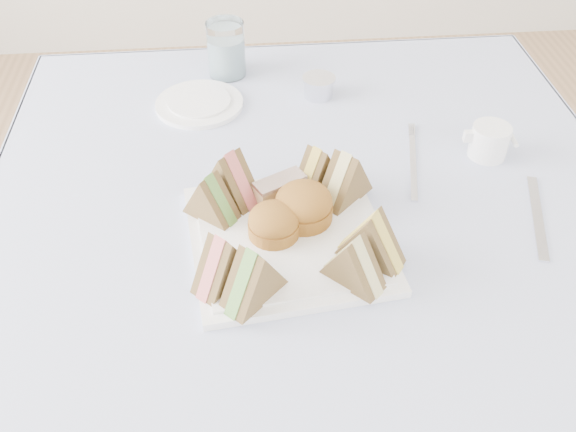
{
  "coord_description": "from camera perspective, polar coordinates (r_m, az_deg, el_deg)",
  "views": [
    {
      "loc": [
        -0.1,
        -0.76,
        1.39
      ],
      "look_at": [
        -0.04,
        -0.09,
        0.8
      ],
      "focal_mm": 40.0,
      "sensor_mm": 36.0,
      "label": 1
    }
  ],
  "objects": [
    {
      "name": "sandwich_fl_b",
      "position": [
        0.81,
        -3.12,
        -5.14
      ],
      "size": [
        0.1,
        0.1,
        0.08
      ],
      "primitive_type": null,
      "rotation": [
        0.0,
        0.0,
        0.78
      ],
      "color": "brown",
      "rests_on": "serving_plate"
    },
    {
      "name": "knife",
      "position": [
        1.03,
        21.28,
        -0.06
      ],
      "size": [
        0.07,
        0.19,
        0.0
      ],
      "primitive_type": "cube",
      "rotation": [
        0.0,
        0.0,
        -0.28
      ],
      "color": "silver",
      "rests_on": "tablecloth"
    },
    {
      "name": "sandwich_bl_a",
      "position": [
        0.93,
        -6.92,
        1.78
      ],
      "size": [
        0.09,
        0.08,
        0.08
      ],
      "primitive_type": null,
      "rotation": [
        0.0,
        0.0,
        2.44
      ],
      "color": "brown",
      "rests_on": "serving_plate"
    },
    {
      "name": "tablecloth",
      "position": [
        1.0,
        2.0,
        1.48
      ],
      "size": [
        1.02,
        1.02,
        0.01
      ],
      "primitive_type": "cube",
      "color": "silver",
      "rests_on": "table"
    },
    {
      "name": "sandwich_br_b",
      "position": [
        0.98,
        2.58,
        4.32
      ],
      "size": [
        0.09,
        0.08,
        0.07
      ],
      "primitive_type": null,
      "rotation": [
        0.0,
        0.0,
        -2.38
      ],
      "color": "brown",
      "rests_on": "serving_plate"
    },
    {
      "name": "fork",
      "position": [
        1.08,
        11.06,
        4.34
      ],
      "size": [
        0.05,
        0.18,
        0.0
      ],
      "primitive_type": "cube",
      "rotation": [
        0.0,
        0.0,
        -0.21
      ],
      "color": "silver",
      "rests_on": "tablecloth"
    },
    {
      "name": "sandwich_fl_a",
      "position": [
        0.83,
        -5.87,
        -3.86
      ],
      "size": [
        0.09,
        0.09,
        0.08
      ],
      "primitive_type": null,
      "rotation": [
        0.0,
        0.0,
        0.81
      ],
      "color": "brown",
      "rests_on": "serving_plate"
    },
    {
      "name": "scone_right",
      "position": [
        0.93,
        1.41,
        1.0
      ],
      "size": [
        0.11,
        0.11,
        0.06
      ],
      "primitive_type": "cylinder",
      "rotation": [
        0.0,
        0.0,
        0.41
      ],
      "color": "olive",
      "rests_on": "serving_plate"
    },
    {
      "name": "sandwich_fr_a",
      "position": [
        0.87,
        7.46,
        -1.8
      ],
      "size": [
        0.1,
        0.09,
        0.08
      ],
      "primitive_type": null,
      "rotation": [
        0.0,
        0.0,
        -0.64
      ],
      "color": "brown",
      "rests_on": "serving_plate"
    },
    {
      "name": "pastry_slice",
      "position": [
        0.97,
        -0.73,
        2.42
      ],
      "size": [
        0.08,
        0.06,
        0.04
      ],
      "primitive_type": "cube",
      "rotation": [
        0.0,
        0.0,
        0.48
      ],
      "color": "#D6AE7E",
      "rests_on": "serving_plate"
    },
    {
      "name": "scone_left",
      "position": [
        0.9,
        -1.29,
        -0.59
      ],
      "size": [
        0.08,
        0.08,
        0.05
      ],
      "primitive_type": "cylinder",
      "rotation": [
        0.0,
        0.0,
        0.09
      ],
      "color": "olive",
      "rests_on": "serving_plate"
    },
    {
      "name": "sandwich_bl_b",
      "position": [
        0.96,
        -5.12,
        3.6
      ],
      "size": [
        0.1,
        0.1,
        0.08
      ],
      "primitive_type": null,
      "rotation": [
        0.0,
        0.0,
        2.33
      ],
      "color": "brown",
      "rests_on": "serving_plate"
    },
    {
      "name": "sandwich_br_a",
      "position": [
        0.96,
        5.1,
        3.58
      ],
      "size": [
        0.1,
        0.1,
        0.08
      ],
      "primitive_type": null,
      "rotation": [
        0.0,
        0.0,
        -2.37
      ],
      "color": "brown",
      "rests_on": "serving_plate"
    },
    {
      "name": "side_plate",
      "position": [
        1.22,
        -7.88,
        9.85
      ],
      "size": [
        0.17,
        0.17,
        0.01
      ],
      "primitive_type": "cylinder",
      "rotation": [
        0.0,
        0.0,
        -0.04
      ],
      "color": "white",
      "rests_on": "tablecloth"
    },
    {
      "name": "creamer_jug",
      "position": [
        1.12,
        17.47,
        6.35
      ],
      "size": [
        0.07,
        0.07,
        0.06
      ],
      "primitive_type": "cylinder",
      "rotation": [
        0.0,
        0.0,
        -0.06
      ],
      "color": "white",
      "rests_on": "tablecloth"
    },
    {
      "name": "sandwich_fr_b",
      "position": [
        0.84,
        5.88,
        -3.89
      ],
      "size": [
        0.09,
        0.09,
        0.08
      ],
      "primitive_type": null,
      "rotation": [
        0.0,
        0.0,
        -0.78
      ],
      "color": "brown",
      "rests_on": "serving_plate"
    },
    {
      "name": "table",
      "position": [
        1.28,
        1.6,
        -11.39
      ],
      "size": [
        0.9,
        0.9,
        0.74
      ],
      "primitive_type": "cube",
      "color": "brown",
      "rests_on": "floor"
    },
    {
      "name": "water_glass",
      "position": [
        1.3,
        -5.51,
        14.57
      ],
      "size": [
        0.09,
        0.09,
        0.11
      ],
      "primitive_type": "cylinder",
      "rotation": [
        0.0,
        0.0,
        0.27
      ],
      "color": "white",
      "rests_on": "tablecloth"
    },
    {
      "name": "tea_strainer",
      "position": [
        1.24,
        2.74,
        11.33
      ],
      "size": [
        0.08,
        0.08,
        0.04
      ],
      "primitive_type": "cylinder",
      "rotation": [
        0.0,
        0.0,
        -0.23
      ],
      "color": "silver",
      "rests_on": "tablecloth"
    },
    {
      "name": "serving_plate",
      "position": [
        0.92,
        -0.0,
        -2.03
      ],
      "size": [
        0.3,
        0.3,
        0.01
      ],
      "primitive_type": "cube",
      "rotation": [
        0.0,
        0.0,
        0.11
      ],
      "color": "white",
      "rests_on": "tablecloth"
    }
  ]
}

